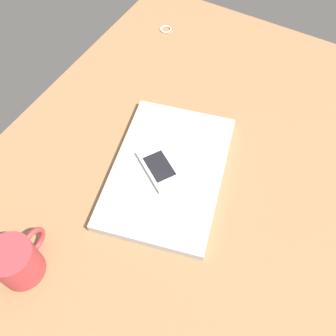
{
  "coord_description": "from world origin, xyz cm",
  "views": [
    {
      "loc": [
        -29.87,
        -15.55,
        65.84
      ],
      "look_at": [
        4.54,
        3.98,
        5.0
      ],
      "focal_mm": 39.91,
      "sensor_mm": 36.0,
      "label": 1
    }
  ],
  "objects_px": {
    "cell_phone_on_laptop": "(159,167)",
    "coffee_mug": "(18,261)",
    "laptop_closed": "(168,171)",
    "key_ring": "(166,29)"
  },
  "relations": [
    {
      "from": "key_ring",
      "to": "coffee_mug",
      "type": "distance_m",
      "value": 0.69
    },
    {
      "from": "cell_phone_on_laptop",
      "to": "coffee_mug",
      "type": "distance_m",
      "value": 0.3
    },
    {
      "from": "coffee_mug",
      "to": "key_ring",
      "type": "bearing_deg",
      "value": 9.28
    },
    {
      "from": "cell_phone_on_laptop",
      "to": "key_ring",
      "type": "height_order",
      "value": "cell_phone_on_laptop"
    },
    {
      "from": "laptop_closed",
      "to": "cell_phone_on_laptop",
      "type": "relative_size",
      "value": 2.73
    },
    {
      "from": "laptop_closed",
      "to": "coffee_mug",
      "type": "distance_m",
      "value": 0.31
    },
    {
      "from": "laptop_closed",
      "to": "cell_phone_on_laptop",
      "type": "distance_m",
      "value": 0.02
    },
    {
      "from": "laptop_closed",
      "to": "key_ring",
      "type": "relative_size",
      "value": 10.38
    },
    {
      "from": "key_ring",
      "to": "coffee_mug",
      "type": "xyz_separation_m",
      "value": [
        -0.68,
        -0.11,
        0.04
      ]
    },
    {
      "from": "laptop_closed",
      "to": "cell_phone_on_laptop",
      "type": "height_order",
      "value": "cell_phone_on_laptop"
    }
  ]
}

